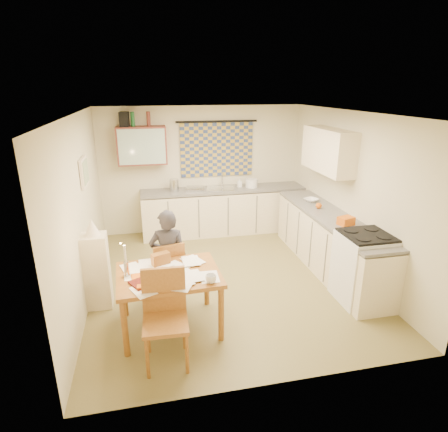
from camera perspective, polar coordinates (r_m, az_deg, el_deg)
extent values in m
cube|color=brown|center=(5.94, 0.32, -9.54)|extent=(4.00, 4.50, 0.02)
cube|color=white|center=(5.22, 0.37, 15.53)|extent=(4.00, 4.50, 0.02)
cube|color=beige|center=(7.60, -3.37, 7.03)|extent=(4.00, 0.02, 2.50)
cube|color=beige|center=(3.43, 8.61, -8.67)|extent=(4.00, 0.02, 2.50)
cube|color=beige|center=(5.40, -20.97, 0.72)|extent=(0.02, 4.50, 2.50)
cube|color=beige|center=(6.18, 18.88, 3.20)|extent=(0.02, 4.50, 2.50)
cube|color=navy|center=(7.54, -1.09, 10.06)|extent=(1.45, 0.03, 1.05)
cylinder|color=black|center=(7.45, -1.09, 14.21)|extent=(1.60, 0.04, 0.04)
cube|color=#5D271F|center=(7.24, -12.41, 10.45)|extent=(0.90, 0.34, 0.70)
cube|color=#99B2A5|center=(7.07, -12.40, 10.25)|extent=(0.84, 0.02, 0.64)
cube|color=beige|center=(6.44, 15.58, 9.61)|extent=(0.34, 1.30, 0.70)
cube|color=beige|center=(5.66, -20.57, 6.32)|extent=(0.04, 0.50, 0.40)
cube|color=#BABEA5|center=(5.66, -20.31, 6.35)|extent=(0.01, 0.42, 0.32)
cube|color=beige|center=(7.59, 0.13, 0.63)|extent=(3.30, 0.60, 0.86)
cube|color=#565452|center=(7.46, 0.14, 4.06)|extent=(3.30, 0.62, 0.04)
cube|color=beige|center=(6.31, 15.56, -4.03)|extent=(0.60, 2.95, 0.86)
cube|color=#565452|center=(6.15, 15.94, 0.00)|extent=(0.62, 2.95, 0.04)
cube|color=white|center=(5.51, 20.38, -7.51)|extent=(0.64, 0.64, 0.96)
cube|color=black|center=(5.31, 20.99, -2.72)|extent=(0.61, 0.61, 0.03)
cube|color=silver|center=(7.44, -0.53, 3.88)|extent=(0.63, 0.55, 0.10)
cylinder|color=silver|center=(7.58, -0.29, 5.57)|extent=(0.03, 0.03, 0.28)
cube|color=silver|center=(7.34, -4.41, 4.17)|extent=(0.40, 0.36, 0.06)
cylinder|color=silver|center=(7.28, -7.61, 4.66)|extent=(0.23, 0.23, 0.24)
cylinder|color=white|center=(7.56, 4.21, 5.01)|extent=(0.26, 0.26, 0.16)
imported|color=white|center=(7.55, 2.38, 5.07)|extent=(0.09, 0.09, 0.17)
imported|color=white|center=(6.76, 13.14, 2.38)|extent=(0.40, 0.40, 0.06)
cube|color=#D05A0C|center=(5.75, 18.09, -0.71)|extent=(0.26, 0.22, 0.12)
sphere|color=#D05A0C|center=(6.39, 14.23, 1.53)|extent=(0.10, 0.10, 0.10)
cube|color=black|center=(7.19, -14.96, 14.06)|extent=(0.18, 0.22, 0.26)
cylinder|color=#195926|center=(7.19, -13.75, 14.15)|extent=(0.09, 0.09, 0.26)
cylinder|color=#5D271F|center=(7.19, -11.44, 14.31)|extent=(0.08, 0.08, 0.26)
cube|color=brown|center=(4.53, -8.44, -8.87)|extent=(1.24, 0.97, 0.05)
cube|color=brown|center=(5.21, -8.76, -8.45)|extent=(0.49, 0.49, 0.04)
cube|color=brown|center=(4.94, -8.29, -6.85)|extent=(0.41, 0.13, 0.45)
cube|color=brown|center=(4.11, -8.90, -15.80)|extent=(0.49, 0.49, 0.04)
cube|color=brown|center=(4.14, -9.17, -10.97)|extent=(0.47, 0.06, 0.51)
imported|color=black|center=(5.06, -8.45, -6.39)|extent=(0.58, 0.45, 1.36)
cube|color=beige|center=(5.30, -18.76, -7.96)|extent=(0.32, 0.30, 1.03)
cone|color=beige|center=(5.06, -19.50, -1.62)|extent=(0.20, 0.20, 0.22)
cube|color=brown|center=(4.69, -9.62, -6.51)|extent=(0.24, 0.18, 0.16)
imported|color=white|center=(4.25, -2.01, -9.54)|extent=(0.15, 0.15, 0.10)
imported|color=maroon|center=(4.29, -13.75, -10.43)|extent=(0.40, 0.41, 0.02)
imported|color=#D05A0C|center=(4.44, -13.87, -9.42)|extent=(0.25, 0.30, 0.02)
cube|color=#D05A0C|center=(4.24, -12.31, -10.57)|extent=(0.12, 0.09, 0.04)
cube|color=black|center=(4.26, -5.70, -10.20)|extent=(0.14, 0.09, 0.02)
cylinder|color=silver|center=(4.51, -14.61, -7.81)|extent=(0.07, 0.07, 0.18)
cylinder|color=white|center=(4.40, -14.84, -5.67)|extent=(0.03, 0.03, 0.22)
sphere|color=#FFCC66|center=(4.39, -15.52, -4.05)|extent=(0.02, 0.02, 0.02)
cube|color=white|center=(4.39, -2.24, -9.25)|extent=(0.22, 0.31, 0.00)
cube|color=white|center=(4.57, -13.65, -8.61)|extent=(0.23, 0.31, 0.00)
cube|color=white|center=(4.66, -7.26, -7.61)|extent=(0.35, 0.36, 0.00)
cube|color=white|center=(4.55, -6.75, -8.25)|extent=(0.33, 0.36, 0.00)
cube|color=white|center=(4.20, -12.20, -11.07)|extent=(0.31, 0.36, 0.00)
cube|color=white|center=(4.77, -4.79, -6.78)|extent=(0.32, 0.36, 0.00)
cube|color=white|center=(4.70, -13.97, -7.72)|extent=(0.29, 0.35, 0.00)
cube|color=white|center=(4.76, -11.54, -7.17)|extent=(0.23, 0.31, 0.00)
cube|color=white|center=(4.67, -12.22, -7.73)|extent=(0.28, 0.34, 0.00)
cube|color=white|center=(4.73, -9.59, -7.13)|extent=(0.34, 0.36, 0.00)
cube|color=white|center=(4.22, -6.34, -10.38)|extent=(0.31, 0.36, 0.00)
cube|color=white|center=(4.30, -6.53, -9.78)|extent=(0.30, 0.35, 0.00)
cube|color=white|center=(4.39, -4.77, -9.08)|extent=(0.25, 0.33, 0.00)
cube|color=white|center=(4.74, -5.07, -6.81)|extent=(0.22, 0.30, 0.00)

